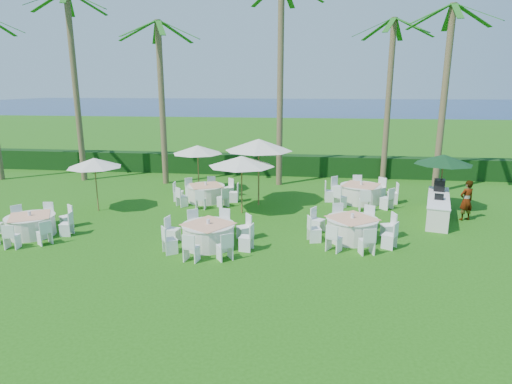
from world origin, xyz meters
TOP-DOWN VIEW (x-y plane):
  - ground at (0.00, 0.00)m, footprint 120.00×120.00m
  - hedge at (0.00, 12.00)m, footprint 34.00×1.00m
  - ocean at (0.00, 102.00)m, footprint 260.00×260.00m
  - banquet_table_a at (-6.05, -0.03)m, footprint 2.94×2.94m
  - banquet_table_b at (0.52, -0.23)m, footprint 3.10×3.10m
  - banquet_table_c at (5.33, 1.02)m, footprint 3.11×3.11m
  - banquet_table_e at (-0.96, 5.38)m, footprint 3.04×3.04m
  - banquet_table_f at (6.16, 6.12)m, footprint 3.29×3.29m
  - umbrella_a at (-5.20, 3.26)m, footprint 2.27×2.27m
  - umbrella_b at (1.00, 3.72)m, footprint 2.76×2.76m
  - umbrella_c at (-1.75, 7.05)m, footprint 2.49×2.49m
  - umbrella_d at (1.54, 5.09)m, footprint 2.99×2.99m
  - umbrella_green at (9.40, 5.28)m, footprint 2.41×2.41m
  - buffet_table at (9.00, 4.03)m, footprint 1.80×3.96m
  - staff_person at (10.02, 3.89)m, footprint 0.70×0.59m
  - palm_a at (-9.01, 9.03)m, footprint 4.40×4.12m
  - palm_b at (-4.09, 8.83)m, footprint 4.41×4.10m
  - palm_c at (2.14, 9.32)m, footprint 4.27×4.36m
  - palm_d at (7.97, 11.30)m, footprint 4.38×4.23m
  - palm_e at (10.10, 8.60)m, footprint 4.16×4.40m

SIDE VIEW (x-z plane):
  - ground at x=0.00m, z-range 0.00..0.00m
  - ocean at x=0.00m, z-range 0.00..0.00m
  - banquet_table_a at x=-6.05m, z-range -0.06..0.84m
  - banquet_table_e at x=-0.96m, z-range -0.06..0.86m
  - banquet_table_b at x=0.52m, z-range -0.06..0.88m
  - banquet_table_c at x=5.33m, z-range -0.06..0.89m
  - banquet_table_f at x=6.16m, z-range -0.06..0.93m
  - buffet_table at x=9.00m, z-range -0.21..1.17m
  - hedge at x=0.00m, z-range 0.00..1.20m
  - staff_person at x=10.02m, z-range 0.00..1.63m
  - umbrella_a at x=-5.20m, z-range 0.95..3.24m
  - umbrella_c at x=-1.75m, z-range 0.98..3.37m
  - umbrella_green at x=9.40m, z-range 1.00..3.43m
  - umbrella_b at x=1.00m, z-range 1.01..3.44m
  - umbrella_d at x=1.54m, z-range 1.23..4.22m
  - palm_b at x=-4.09m, z-range 0.45..8.97m
  - palm_d at x=7.97m, z-range 0.46..9.22m
  - palm_e at x=10.10m, z-range 0.46..9.40m
  - palm_a at x=-9.01m, z-range 0.47..10.53m
  - palm_c at x=2.14m, z-range 0.47..10.79m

